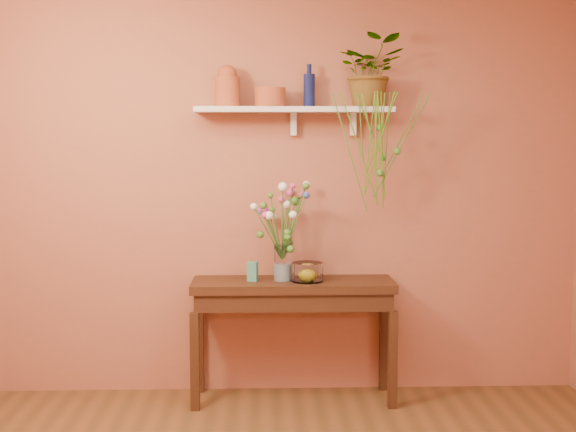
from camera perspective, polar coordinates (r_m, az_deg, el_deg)
name	(u,v)px	position (r m, az deg, el deg)	size (l,w,h in m)	color
room	(300,228)	(3.23, 0.89, -0.90)	(4.04, 4.04, 2.70)	brown
sideboard	(293,298)	(5.08, 0.38, -6.10)	(1.32, 0.43, 0.80)	#3C2512
wall_shelf	(296,110)	(5.09, 0.57, 7.83)	(1.30, 0.24, 0.19)	white
terracotta_jug	(227,87)	(5.09, -4.52, 9.53)	(0.20, 0.20, 0.27)	#AF4430
terracotta_pot	(270,97)	(5.06, -1.31, 8.80)	(0.20, 0.20, 0.12)	#AF4430
blue_bottle	(309,90)	(5.13, 1.58, 9.35)	(0.09, 0.09, 0.28)	#0E1749
spider_plant	(371,71)	(5.15, 6.18, 10.62)	(0.42, 0.36, 0.47)	#3E7A27
plant_fronds	(380,146)	(4.97, 6.86, 5.18)	(0.64, 0.37, 0.77)	#3E7A27
glass_vase	(283,265)	(5.04, -0.40, -3.67)	(0.11, 0.11, 0.24)	white
bouquet	(283,212)	(4.99, -0.40, 0.29)	(0.40, 0.42, 0.51)	#386B28
glass_bowl	(307,273)	(5.01, 1.44, -4.23)	(0.21, 0.21, 0.12)	white
lemon	(308,275)	(5.02, 1.46, -4.36)	(0.08, 0.08, 0.08)	yellow
carton	(253,272)	(5.03, -2.64, -4.14)	(0.06, 0.05, 0.13)	#27637E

